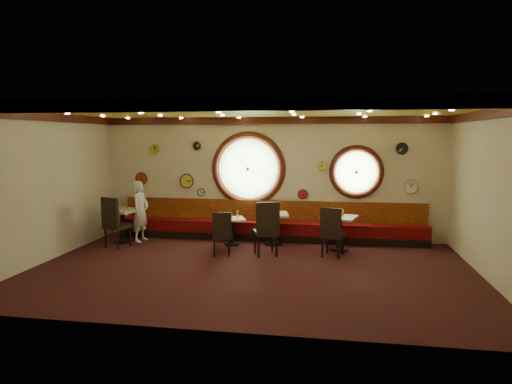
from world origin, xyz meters
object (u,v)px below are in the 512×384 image
(chair_b, at_px, (222,231))
(condiment_a_bottle, at_px, (127,206))
(condiment_c_salt, at_px, (268,211))
(condiment_a_pepper, at_px, (124,208))
(table_b, at_px, (232,228))
(condiment_d_bottle, at_px, (343,212))
(condiment_a_salt, at_px, (122,207))
(chair_a, at_px, (114,219))
(table_a, at_px, (123,221))
(condiment_c_bottle, at_px, (276,209))
(table_d, at_px, (339,229))
(chair_c, at_px, (267,225))
(condiment_c_pepper, at_px, (272,212))
(table_c, at_px, (273,225))
(condiment_b_pepper, at_px, (232,216))
(chair_d, at_px, (332,229))
(condiment_b_bottle, at_px, (238,214))
(waiter, at_px, (140,211))
(condiment_d_pepper, at_px, (340,215))
(condiment_b_salt, at_px, (231,216))
(condiment_d_salt, at_px, (337,214))

(chair_b, xyz_separation_m, condiment_a_bottle, (-2.76, 1.06, 0.35))
(condiment_c_salt, relative_size, condiment_a_pepper, 0.87)
(table_b, relative_size, condiment_c_salt, 9.07)
(condiment_d_bottle, bearing_deg, condiment_c_salt, 169.15)
(condiment_a_salt, relative_size, condiment_d_bottle, 0.64)
(table_b, height_order, chair_a, chair_a)
(table_a, distance_m, condiment_c_bottle, 3.94)
(condiment_c_salt, height_order, condiment_d_bottle, condiment_d_bottle)
(table_d, bearing_deg, chair_b, -160.40)
(chair_c, relative_size, condiment_c_pepper, 7.46)
(chair_a, distance_m, condiment_a_bottle, 0.81)
(table_c, bearing_deg, condiment_a_bottle, -176.78)
(condiment_c_bottle, bearing_deg, condiment_b_pepper, -159.60)
(table_c, height_order, chair_c, chair_c)
(chair_d, bearing_deg, condiment_c_pepper, 164.52)
(condiment_a_pepper, bearing_deg, condiment_b_pepper, 1.74)
(table_c, distance_m, chair_a, 3.88)
(condiment_a_salt, bearing_deg, condiment_c_bottle, 6.16)
(chair_c, bearing_deg, condiment_a_pepper, 147.45)
(condiment_c_salt, height_order, condiment_b_pepper, condiment_c_salt)
(table_c, height_order, condiment_b_bottle, condiment_b_bottle)
(condiment_b_pepper, relative_size, waiter, 0.07)
(chair_c, relative_size, condiment_c_bottle, 5.15)
(condiment_c_pepper, relative_size, waiter, 0.07)
(table_c, bearing_deg, condiment_d_bottle, -8.84)
(chair_a, height_order, chair_d, chair_a)
(table_d, distance_m, chair_a, 5.42)
(condiment_d_pepper, bearing_deg, table_c, 165.45)
(chair_d, distance_m, condiment_c_bottle, 1.80)
(chair_c, bearing_deg, condiment_d_pepper, 3.52)
(chair_c, distance_m, condiment_a_bottle, 3.89)
(table_a, bearing_deg, condiment_b_pepper, 1.35)
(condiment_b_bottle, bearing_deg, condiment_b_salt, -163.50)
(chair_b, height_order, chair_d, chair_d)
(condiment_b_pepper, relative_size, condiment_a_bottle, 0.68)
(chair_c, height_order, condiment_b_salt, chair_c)
(condiment_c_pepper, relative_size, condiment_b_bottle, 0.57)
(condiment_d_salt, bearing_deg, condiment_a_bottle, 179.11)
(condiment_c_salt, bearing_deg, table_d, -13.36)
(condiment_b_pepper, bearing_deg, condiment_d_salt, -0.69)
(condiment_b_salt, xyz_separation_m, condiment_b_bottle, (0.15, 0.05, 0.03))
(condiment_c_pepper, bearing_deg, table_b, -173.31)
(condiment_d_bottle, bearing_deg, chair_a, -172.44)
(table_d, height_order, condiment_d_salt, condiment_d_salt)
(condiment_d_bottle, bearing_deg, chair_d, -109.33)
(condiment_c_bottle, bearing_deg, condiment_b_bottle, -166.68)
(condiment_a_pepper, relative_size, condiment_d_pepper, 0.97)
(condiment_c_bottle, relative_size, waiter, 0.10)
(chair_b, distance_m, condiment_d_pepper, 2.78)
(waiter, bearing_deg, chair_b, -105.75)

